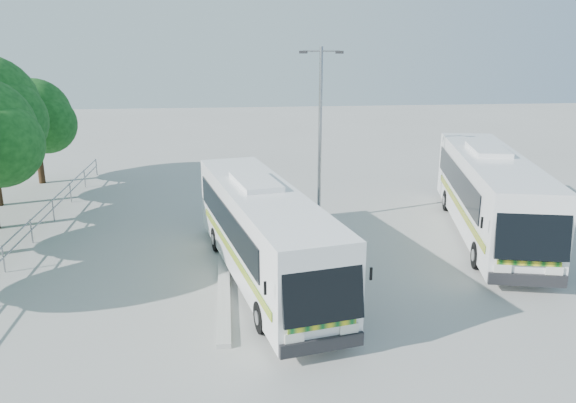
{
  "coord_description": "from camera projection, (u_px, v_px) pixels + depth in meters",
  "views": [
    {
      "loc": [
        -2.04,
        -19.35,
        7.91
      ],
      "look_at": [
        0.32,
        2.28,
        1.64
      ],
      "focal_mm": 35.0,
      "sensor_mm": 36.0,
      "label": 1
    }
  ],
  "objects": [
    {
      "name": "kerb_divider",
      "position": [
        224.0,
        243.0,
        22.53
      ],
      "size": [
        0.4,
        16.0,
        0.15
      ],
      "primitive_type": "cube",
      "color": "#B2B2AD",
      "rests_on": "ground"
    },
    {
      "name": "lamppost",
      "position": [
        320.0,
        128.0,
        24.44
      ],
      "size": [
        1.84,
        0.68,
        7.66
      ],
      "rotation": [
        0.0,
        0.0,
        -0.28
      ],
      "color": "gray",
      "rests_on": "ground"
    },
    {
      "name": "coach_adjacent",
      "position": [
        490.0,
        192.0,
        23.21
      ],
      "size": [
        5.09,
        12.33,
        3.36
      ],
      "rotation": [
        0.0,
        0.0,
        -0.23
      ],
      "color": "white",
      "rests_on": "ground"
    },
    {
      "name": "ground",
      "position": [
        286.0,
        261.0,
        20.88
      ],
      "size": [
        100.0,
        100.0,
        0.0
      ],
      "primitive_type": "plane",
      "color": "#A1A19C",
      "rests_on": "ground"
    },
    {
      "name": "coach_main",
      "position": [
        263.0,
        231.0,
        18.88
      ],
      "size": [
        4.47,
        11.48,
        3.12
      ],
      "rotation": [
        0.0,
        0.0,
        0.2
      ],
      "color": "white",
      "rests_on": "ground"
    },
    {
      "name": "railing",
      "position": [
        39.0,
        218.0,
        23.46
      ],
      "size": [
        0.06,
        22.0,
        1.0
      ],
      "color": "gray",
      "rests_on": "ground"
    },
    {
      "name": "tree_far_e",
      "position": [
        35.0,
        115.0,
        31.19
      ],
      "size": [
        4.54,
        4.28,
        5.92
      ],
      "color": "#382314",
      "rests_on": "ground"
    }
  ]
}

